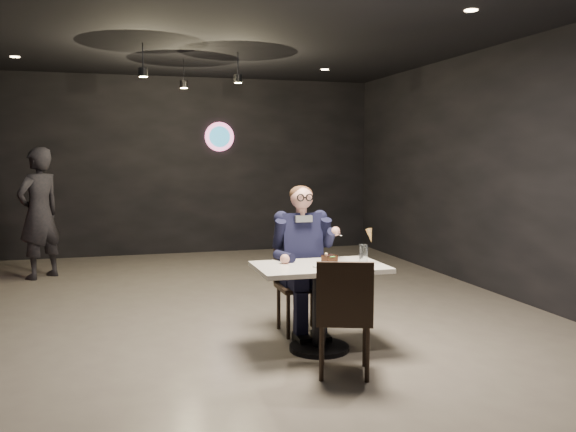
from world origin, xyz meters
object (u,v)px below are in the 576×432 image
object	(u,v)px
chair_far	(301,285)
sundae_glass	(363,254)
main_table	(319,308)
chair_near	(344,315)
seated_man	(301,258)
passerby	(39,213)

from	to	relation	value
chair_far	sundae_glass	world-z (taller)	chair_far
main_table	chair_near	xyz separation A→B (m)	(-0.00, -0.59, 0.09)
seated_man	chair_near	bearing A→B (deg)	-90.00
chair_near	seated_man	world-z (taller)	seated_man
chair_near	sundae_glass	bearing A→B (deg)	75.10
sundae_glass	passerby	xyz separation A→B (m)	(-3.06, 4.03, 0.07)
chair_near	passerby	world-z (taller)	passerby
chair_near	seated_man	xyz separation A→B (m)	(0.00, 1.14, 0.26)
seated_man	passerby	size ratio (longest dim) A/B	0.80
sundae_glass	main_table	bearing A→B (deg)	175.65
chair_far	chair_near	size ratio (longest dim) A/B	1.00
chair_far	sundae_glass	xyz separation A→B (m)	(0.39, -0.58, 0.37)
chair_far	passerby	xyz separation A→B (m)	(-2.67, 3.45, 0.44)
chair_far	chair_near	bearing A→B (deg)	-90.00
chair_far	passerby	size ratio (longest dim) A/B	0.51
chair_far	seated_man	size ratio (longest dim) A/B	0.64
chair_near	passerby	size ratio (longest dim) A/B	0.51
main_table	passerby	bearing A→B (deg)	123.71
main_table	chair_far	xyz separation A→B (m)	(-0.00, 0.55, 0.09)
sundae_glass	passerby	bearing A→B (deg)	127.22
chair_far	chair_near	distance (m)	1.14
chair_near	sundae_glass	size ratio (longest dim) A/B	5.63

